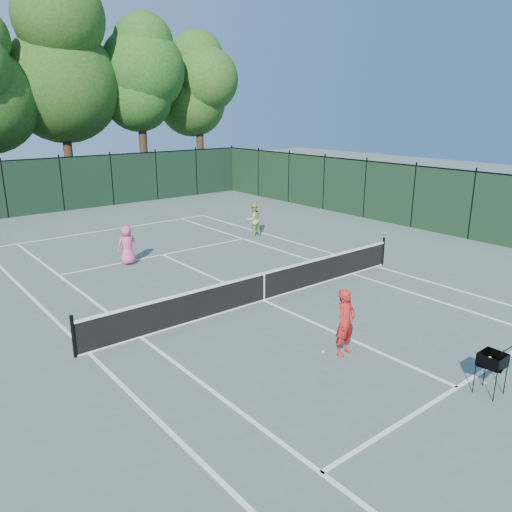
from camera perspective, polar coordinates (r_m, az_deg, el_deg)
ground at (r=15.36m, az=0.90°, el=-5.09°), size 90.00×90.00×0.00m
sideline_doubles_left at (r=12.87m, az=-18.57°, el=-10.45°), size 0.10×23.77×0.01m
sideline_doubles_right at (r=19.14m, az=13.63°, el=-1.16°), size 0.10×23.77×0.01m
sideline_singles_left at (r=13.33m, az=-13.01°, el=-9.03°), size 0.10×23.77×0.01m
sideline_singles_right at (r=18.12m, az=10.97°, el=-1.99°), size 0.10×23.77×0.01m
baseline_far at (r=25.26m, az=-16.62°, el=2.86°), size 10.97×0.10×0.01m
service_line_near at (r=11.68m, az=22.03°, el=-13.73°), size 8.23×0.10×0.01m
service_line_far at (r=20.43m, az=-10.65°, el=0.14°), size 8.23×0.10×0.01m
center_service_line at (r=15.36m, az=0.90°, el=-5.08°), size 0.10×12.80×0.01m
tennis_net at (r=15.19m, az=0.91°, el=-3.42°), size 11.69×0.09×1.06m
fence_far at (r=30.67m, az=-21.32°, el=7.58°), size 24.00×0.05×3.00m
fence_right at (r=24.19m, az=23.45°, el=5.23°), size 0.05×36.00×3.00m
tree_3 at (r=35.26m, az=-21.72°, el=20.85°), size 7.00×7.00×14.45m
tree_4 at (r=36.45m, az=-13.27°, el=19.98°), size 6.20×6.20×12.97m
tree_5 at (r=39.31m, az=-6.63°, el=19.36°), size 5.80×5.80×12.23m
coach at (r=12.04m, az=10.19°, el=-7.44°), size 0.86×0.71×1.63m
player_pink at (r=19.30m, az=-14.50°, el=1.22°), size 0.79×0.58×1.49m
player_green at (r=22.98m, az=-0.31°, el=4.19°), size 0.75×0.58×1.52m
ball_hopper at (r=11.37m, az=25.42°, el=-10.70°), size 0.56×0.56×0.91m
loose_ball_near_cart at (r=12.00m, az=24.68°, el=-13.05°), size 0.07×0.07×0.07m
loose_ball_midcourt at (r=12.32m, az=7.68°, el=-10.79°), size 0.07×0.07×0.07m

